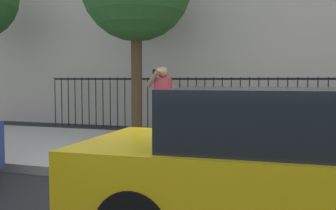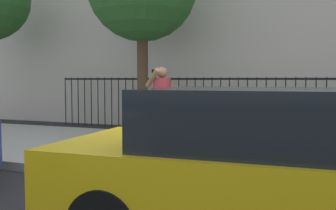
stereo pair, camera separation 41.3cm
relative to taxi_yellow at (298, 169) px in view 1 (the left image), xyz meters
name	(u,v)px [view 1 (the left image)]	position (x,y,z in m)	size (l,w,h in m)	color
ground_plane	(169,188)	(-1.73, 1.39, -0.70)	(60.00, 60.00, 0.00)	black
sidewalk	(205,154)	(-1.73, 3.59, -0.63)	(28.00, 4.40, 0.15)	#9E9B93
iron_fence	(236,98)	(-1.73, 7.29, 0.32)	(12.03, 0.04, 1.60)	black
taxi_yellow	(298,169)	(0.00, 0.00, 0.00)	(4.26, 1.98, 1.45)	yellow
pedestrian_on_phone	(164,103)	(-2.43, 3.18, 0.39)	(0.66, 0.70, 1.62)	#936B4C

